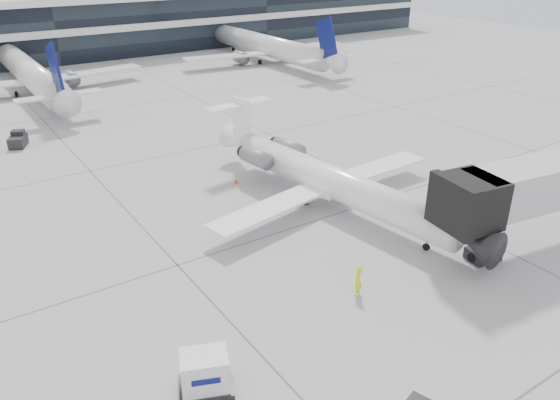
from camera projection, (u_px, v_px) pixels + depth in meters
ground at (298, 226)px, 41.70m from camera, size 220.00×220.00×0.00m
terminal at (42, 29)px, 101.07m from camera, size 170.00×22.00×10.00m
bg_jet_center at (33, 92)px, 78.95m from camera, size 32.00×40.00×9.60m
bg_jet_right at (266, 61)px, 99.04m from camera, size 32.00×40.00×9.60m
regional_jet at (328, 179)px, 44.25m from camera, size 22.87×28.56×6.59m
ramp_worker at (358, 280)px, 33.27m from camera, size 0.89×0.80×2.04m
cargo_uld at (205, 374)px, 26.01m from camera, size 3.12×2.75×2.12m
traffic_cone at (236, 181)px, 49.03m from camera, size 0.42×0.42×0.50m
far_tug at (18, 140)px, 57.64m from camera, size 2.40×2.92×1.61m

